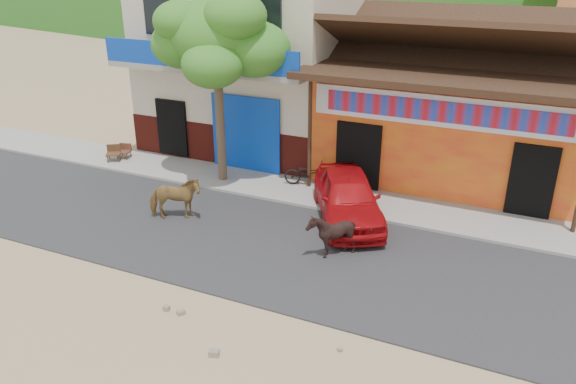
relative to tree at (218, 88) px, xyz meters
name	(u,v)px	position (x,y,z in m)	size (l,w,h in m)	color
ground	(272,312)	(4.60, -5.80, -3.12)	(120.00, 120.00, 0.00)	#9E825B
road	(316,257)	(4.60, -3.30, -3.10)	(60.00, 5.00, 0.04)	#28282B
sidewalk	(359,202)	(4.60, 0.20, -3.06)	(60.00, 2.00, 0.12)	gray
dance_club	(456,120)	(6.60, 4.20, -1.32)	(8.00, 6.00, 3.60)	orange
cafe_building	(255,52)	(-0.90, 4.20, 0.38)	(7.00, 6.00, 7.00)	beige
tree	(218,88)	(0.00, 0.00, 0.00)	(3.00, 3.00, 6.00)	#2D721E
cow_tan	(175,198)	(0.22, -2.96, -2.46)	(0.67, 1.46, 1.24)	olive
cow_dark	(331,235)	(4.92, -3.11, -2.50)	(0.94, 1.06, 1.17)	black
red_car	(348,197)	(4.62, -1.00, -2.40)	(1.61, 4.01, 1.37)	#B30C11
scooter	(308,174)	(2.75, 0.63, -2.60)	(0.53, 1.51, 0.79)	black
cafe_chair_left	(123,146)	(-4.24, 0.25, -2.53)	(0.44, 0.44, 0.93)	#50281A
cafe_chair_right	(112,147)	(-4.40, -0.11, -2.49)	(0.47, 0.47, 1.02)	#452917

